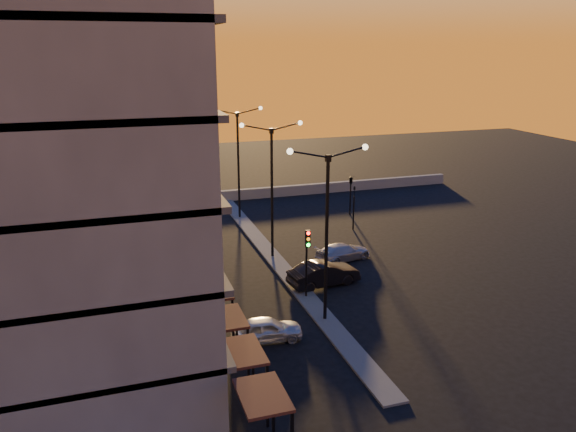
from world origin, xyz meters
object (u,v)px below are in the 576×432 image
Objects in this scene: streetlamp_mid at (272,180)px; traffic_light_main at (307,253)px; car_sedan at (324,274)px; car_wagon at (343,252)px; car_hatchback at (267,329)px.

streetlamp_mid is 7.62m from traffic_light_main.
car_sedan is at bearing -73.33° from streetlamp_mid.
streetlamp_mid is 7.58m from car_sedan.
streetlamp_mid is 7.02m from car_wagon.
car_hatchback is at bearing -131.90° from traffic_light_main.
car_wagon is at bearing 48.65° from traffic_light_main.
car_sedan is 4.55m from car_wagon.
traffic_light_main is 1.19× the size of car_hatchback.
car_hatchback is at bearing 123.99° from car_wagon.
streetlamp_mid is 12.69m from car_hatchback.
traffic_light_main is 1.03× the size of car_wagon.
car_hatchback is 7.62m from car_sedan.
streetlamp_mid is at bearing 90.00° from traffic_light_main.
traffic_light_main is at bearing 124.75° from car_sedan.
car_hatchback is (-3.57, -11.11, -4.98)m from streetlamp_mid.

